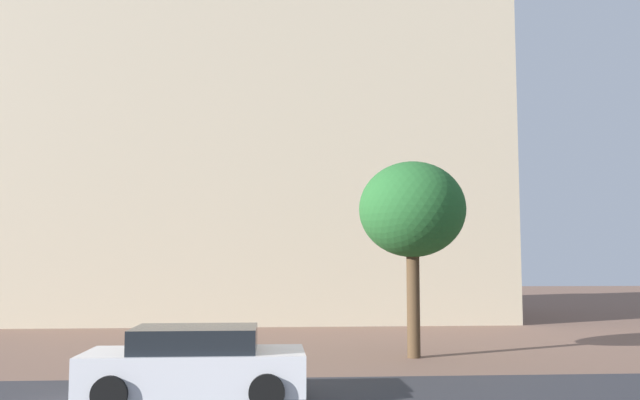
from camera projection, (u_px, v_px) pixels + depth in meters
name	position (u px, v px, depth m)	size (l,w,h in m)	color
landmark_building	(268.00, 101.00, 33.63)	(22.24, 11.40, 33.78)	beige
car_white	(195.00, 365.00, 12.86)	(4.12, 2.07, 1.38)	silver
tree_curb_far	(412.00, 211.00, 18.94)	(2.97, 2.97, 5.41)	#4C3823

